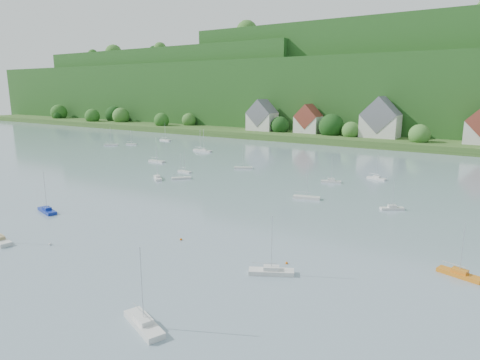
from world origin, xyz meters
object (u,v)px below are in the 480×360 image
object	(u,v)px
near_sailboat_3	(271,271)
near_sailboat_4	(144,323)
near_sailboat_5	(459,273)
near_sailboat_1	(47,210)

from	to	relation	value
near_sailboat_3	near_sailboat_4	distance (m)	18.91
near_sailboat_4	near_sailboat_5	world-z (taller)	near_sailboat_4
near_sailboat_3	near_sailboat_4	xyz separation A→B (m)	(-4.81, -18.29, 0.02)
near_sailboat_5	near_sailboat_1	bearing A→B (deg)	-154.30
near_sailboat_3	near_sailboat_4	size ratio (longest dim) A/B	0.92
near_sailboat_5	near_sailboat_4	bearing A→B (deg)	-113.65
near_sailboat_1	near_sailboat_4	size ratio (longest dim) A/B	0.94
near_sailboat_3	near_sailboat_5	world-z (taller)	near_sailboat_3
near_sailboat_4	near_sailboat_3	bearing A→B (deg)	96.09
near_sailboat_3	near_sailboat_4	bearing A→B (deg)	-132.94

